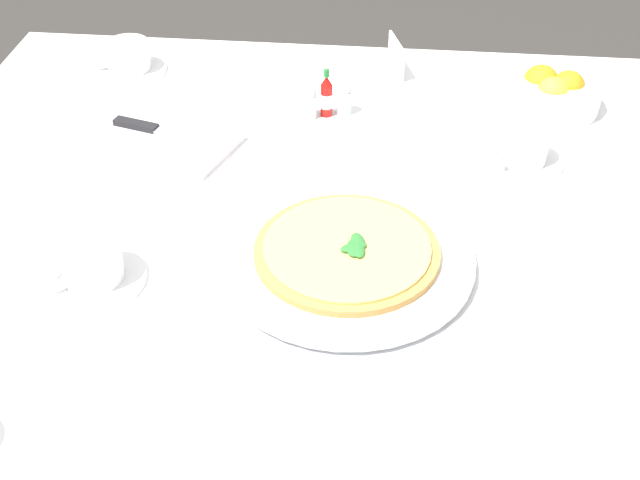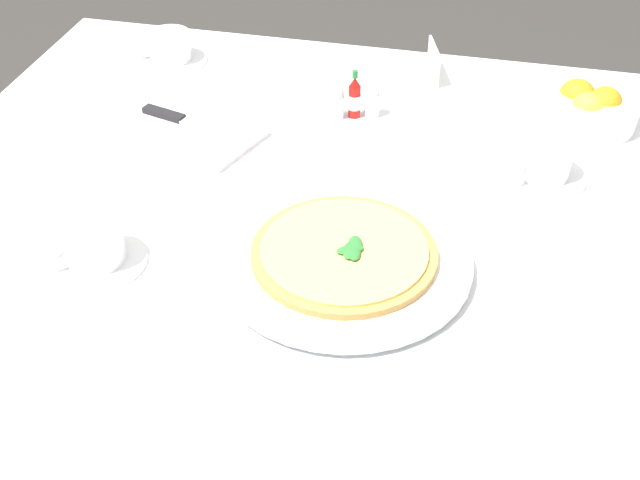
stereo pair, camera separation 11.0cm
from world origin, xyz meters
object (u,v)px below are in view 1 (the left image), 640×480
object	(u,v)px
napkin_folded	(163,139)
coffee_cup_left_edge	(128,58)
coffee_cup_far_right	(522,146)
coffee_cup_back_corner	(91,264)
salt_shaker	(344,99)
menu_card	(396,56)
pepper_shaker	(309,104)
citrus_bowl	(554,93)
dinner_knife	(164,131)
pizza	(347,250)
hot_sauce_bottle	(326,97)
pizza_plate	(347,258)

from	to	relation	value
napkin_folded	coffee_cup_left_edge	bearing A→B (deg)	136.67
coffee_cup_far_right	napkin_folded	xyz separation A→B (m)	(-0.56, -0.00, -0.02)
coffee_cup_back_corner	salt_shaker	bearing A→B (deg)	58.54
menu_card	pepper_shaker	bearing A→B (deg)	-55.21
citrus_bowl	salt_shaker	bearing A→B (deg)	-171.16
pepper_shaker	menu_card	distance (m)	0.23
coffee_cup_left_edge	menu_card	size ratio (longest dim) A/B	1.51
citrus_bowl	dinner_knife	bearing A→B (deg)	-163.63
coffee_cup_left_edge	salt_shaker	distance (m)	0.41
pizza	citrus_bowl	size ratio (longest dim) A/B	1.60
coffee_cup_left_edge	menu_card	world-z (taller)	menu_card
salt_shaker	menu_card	distance (m)	0.18
coffee_cup_back_corner	citrus_bowl	xyz separation A→B (m)	(0.63, 0.51, -0.00)
coffee_cup_far_right	citrus_bowl	world-z (taller)	citrus_bowl
salt_shaker	pepper_shaker	distance (m)	0.06
coffee_cup_far_right	hot_sauce_bottle	xyz separation A→B (m)	(-0.31, 0.12, 0.00)
hot_sauce_bottle	pepper_shaker	distance (m)	0.03
pepper_shaker	dinner_knife	bearing A→B (deg)	-153.43
coffee_cup_back_corner	menu_card	bearing A→B (deg)	59.62
pizza_plate	pepper_shaker	world-z (taller)	pepper_shaker
hot_sauce_bottle	menu_card	distance (m)	0.20
hot_sauce_bottle	pepper_shaker	world-z (taller)	hot_sauce_bottle
napkin_folded	menu_card	xyz separation A→B (m)	(0.36, 0.29, 0.02)
coffee_cup_left_edge	dinner_knife	size ratio (longest dim) A/B	0.68
coffee_cup_left_edge	pepper_shaker	bearing A→B (deg)	-20.89
hot_sauce_bottle	pizza_plate	bearing A→B (deg)	-80.70
napkin_folded	dinner_knife	size ratio (longest dim) A/B	1.30
pizza	coffee_cup_left_edge	bearing A→B (deg)	130.56
hot_sauce_bottle	napkin_folded	bearing A→B (deg)	-154.58
napkin_folded	pizza	bearing A→B (deg)	-21.39
coffee_cup_left_edge	hot_sauce_bottle	bearing A→B (deg)	-18.04
coffee_cup_left_edge	dinner_knife	xyz separation A→B (m)	(0.13, -0.24, -0.00)
pizza	pepper_shaker	bearing A→B (deg)	103.67
coffee_cup_left_edge	citrus_bowl	xyz separation A→B (m)	(0.75, -0.06, 0.00)
pizza	coffee_cup_far_right	world-z (taller)	coffee_cup_far_right
coffee_cup_far_right	napkin_folded	distance (m)	0.56
pizza_plate	menu_card	bearing A→B (deg)	85.19
pizza	dinner_knife	world-z (taller)	pizza
pizza_plate	coffee_cup_far_right	size ratio (longest dim) A/B	2.55
citrus_bowl	salt_shaker	distance (m)	0.35
coffee_cup_left_edge	salt_shaker	size ratio (longest dim) A/B	2.33
citrus_bowl	menu_card	world-z (taller)	citrus_bowl
coffee_cup_back_corner	salt_shaker	xyz separation A→B (m)	(0.28, 0.46, -0.00)
citrus_bowl	menu_card	xyz separation A→B (m)	(-0.27, 0.11, 0.00)
dinner_knife	salt_shaker	bearing A→B (deg)	40.86
coffee_cup_far_right	citrus_bowl	bearing A→B (deg)	69.27
coffee_cup_far_right	pepper_shaker	bearing A→B (deg)	162.51
hot_sauce_bottle	salt_shaker	size ratio (longest dim) A/B	1.48
coffee_cup_back_corner	pepper_shaker	distance (m)	0.49
salt_shaker	menu_card	world-z (taller)	menu_card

